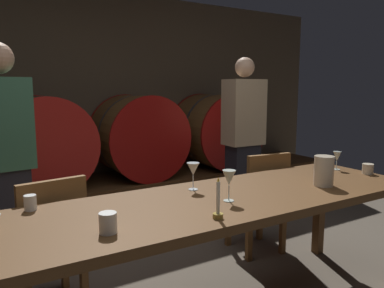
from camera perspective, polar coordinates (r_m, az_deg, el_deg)
back_wall at (r=4.68m, az=-16.85°, el=6.48°), size 7.09×0.24×2.54m
barrel_shelf at (r=4.32m, az=-14.44°, el=-8.05°), size 6.38×0.90×0.39m
wine_barrel_center_left at (r=4.08m, az=-21.94°, el=0.16°), size 0.96×0.82×0.96m
wine_barrel_center_right at (r=4.36m, az=-8.27°, el=1.18°), size 0.96×0.82×0.96m
wine_barrel_far_right at (r=4.88m, az=3.67°, el=2.03°), size 0.96×0.82×0.96m
dining_table at (r=2.22m, az=4.20°, el=-9.90°), size 2.72×0.80×0.78m
chair_left at (r=2.52m, az=-21.03°, el=-13.40°), size 0.45×0.45×0.88m
chair_right at (r=3.24m, az=10.45°, el=-8.10°), size 0.44×0.44×0.88m
guest_left at (r=2.97m, az=-26.73°, el=-2.46°), size 0.40×0.28×1.72m
guest_right at (r=3.74m, az=7.85°, el=0.21°), size 0.38×0.25×1.70m
candle_center at (r=1.84m, az=4.01°, el=-9.60°), size 0.05×0.05×0.21m
pitcher at (r=2.57m, az=19.54°, el=-3.90°), size 0.13×0.13×0.20m
wine_glass_center at (r=2.32m, az=0.17°, el=-3.98°), size 0.08×0.08×0.17m
wine_glass_right at (r=2.10m, az=5.70°, el=-5.29°), size 0.08×0.08×0.18m
wine_glass_far_right at (r=3.11m, az=21.32°, el=-1.90°), size 0.06×0.06×0.14m
cup_center_left at (r=2.14m, az=-23.54°, el=-8.24°), size 0.06×0.06×0.08m
cup_center_right at (r=1.71m, az=-12.75°, el=-11.70°), size 0.08×0.08×0.09m
cup_far_right at (r=3.06m, az=25.33°, el=-3.47°), size 0.08×0.08×0.08m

